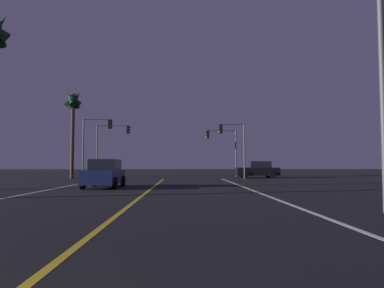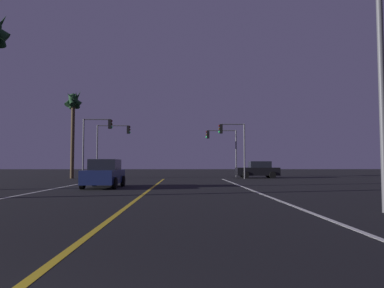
% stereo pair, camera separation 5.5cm
% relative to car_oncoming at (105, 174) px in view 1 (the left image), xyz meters
% --- Properties ---
extents(lane_edge_right, '(0.16, 38.69, 0.01)m').
position_rel_car_oncoming_xyz_m(lane_edge_right, '(8.46, -7.00, -0.82)').
color(lane_edge_right, silver).
rests_on(lane_edge_right, ground).
extents(lane_center_divider, '(0.16, 38.69, 0.01)m').
position_rel_car_oncoming_xyz_m(lane_center_divider, '(2.90, -7.00, -0.82)').
color(lane_center_divider, gold).
rests_on(lane_center_divider, ground).
extents(car_oncoming, '(2.02, 4.30, 1.70)m').
position_rel_car_oncoming_xyz_m(car_oncoming, '(0.00, 0.00, 0.00)').
color(car_oncoming, black).
rests_on(car_oncoming, ground).
extents(car_crossing_side, '(4.30, 2.02, 1.70)m').
position_rel_car_oncoming_xyz_m(car_crossing_side, '(12.37, 14.67, 0.00)').
color(car_crossing_side, black).
rests_on(car_crossing_side, ground).
extents(traffic_light_near_right, '(2.60, 0.36, 5.35)m').
position_rel_car_oncoming_xyz_m(traffic_light_near_right, '(9.50, 12.84, 3.13)').
color(traffic_light_near_right, '#4C4C51').
rests_on(traffic_light_near_right, ground).
extents(traffic_light_near_left, '(2.85, 0.36, 5.79)m').
position_rel_car_oncoming_xyz_m(traffic_light_near_left, '(-3.61, 12.84, 3.44)').
color(traffic_light_near_left, '#4C4C51').
rests_on(traffic_light_near_left, ground).
extents(traffic_light_far_right, '(3.49, 0.36, 5.26)m').
position_rel_car_oncoming_xyz_m(traffic_light_far_right, '(9.03, 18.34, 3.11)').
color(traffic_light_far_right, '#4C4C51').
rests_on(traffic_light_far_right, ground).
extents(traffic_light_far_left, '(3.77, 0.36, 5.78)m').
position_rel_car_oncoming_xyz_m(traffic_light_far_left, '(-3.14, 18.34, 3.49)').
color(traffic_light_far_left, '#4C4C51').
rests_on(traffic_light_far_left, ground).
extents(street_lamp_right_near, '(2.18, 0.44, 8.18)m').
position_rel_car_oncoming_xyz_m(street_lamp_right_near, '(10.17, -11.28, 4.36)').
color(street_lamp_right_near, '#4C4C51').
rests_on(street_lamp_right_near, ground).
extents(palm_tree_left_far, '(2.09, 2.13, 8.86)m').
position_rel_car_oncoming_xyz_m(palm_tree_left_far, '(-6.26, 13.96, 6.23)').
color(palm_tree_left_far, '#473826').
rests_on(palm_tree_left_far, ground).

